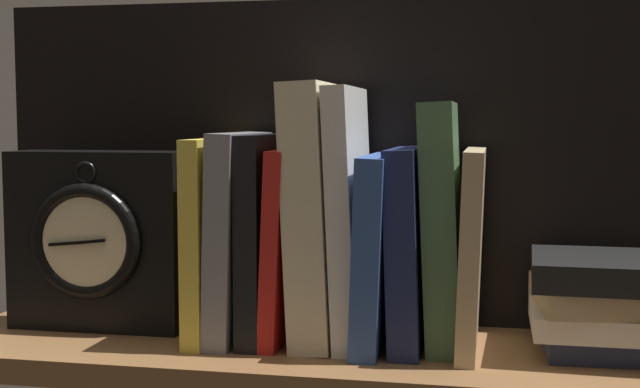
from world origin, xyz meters
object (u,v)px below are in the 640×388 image
book_gray_chess (239,235)px  book_black_skeptic (265,236)px  book_green_romantic (442,225)px  framed_clock (99,240)px  book_stack_side (617,303)px  book_navy_bierce (408,247)px  book_yellow_seinlanguage (215,237)px  book_white_catcher (350,215)px  book_red_requiem (287,244)px  book_tan_shortstories (471,249)px  book_cream_twain (317,213)px  book_blue_modern (377,249)px

book_gray_chess → book_black_skeptic: bearing=0.0°
book_green_romantic → book_black_skeptic: bearing=180.0°
framed_clock → book_stack_side: size_ratio=1.14×
book_gray_chess → book_navy_bierce: 17.35cm
book_yellow_seinlanguage → framed_clock: bearing=180.0°
book_gray_chess → book_white_catcher: book_white_catcher is taller
book_red_requiem → book_green_romantic: 15.81cm
framed_clock → book_stack_side: (52.71, 0.22, -4.60)cm
book_tan_shortstories → book_cream_twain: bearing=180.0°
book_tan_shortstories → framed_clock: size_ratio=1.02×
book_red_requiem → book_blue_modern: bearing=0.0°
framed_clock → book_white_catcher: bearing=-0.0°
book_black_skeptic → book_navy_bierce: size_ratio=1.06×
book_tan_shortstories → book_blue_modern: bearing=180.0°
book_red_requiem → book_cream_twain: (3.11, 0.00, 3.26)cm
book_gray_chess → book_blue_modern: 14.34cm
book_cream_twain → book_stack_side: book_cream_twain is taller
book_gray_chess → book_blue_modern: book_gray_chess is taller
book_green_romantic → framed_clock: book_green_romantic is taller
book_yellow_seinlanguage → book_white_catcher: book_white_catcher is taller
book_red_requiem → framed_clock: bearing=180.0°
book_black_skeptic → book_white_catcher: size_ratio=0.82×
book_yellow_seinlanguage → book_green_romantic: size_ratio=0.85×
book_blue_modern → book_yellow_seinlanguage: bearing=180.0°
book_black_skeptic → book_stack_side: (34.46, 0.22, -5.47)cm
book_gray_chess → book_white_catcher: size_ratio=0.82×
framed_clock → book_black_skeptic: bearing=-0.0°
book_cream_twain → book_green_romantic: book_cream_twain is taller
book_red_requiem → book_green_romantic: (15.64, 0.00, 2.29)cm
book_blue_modern → book_stack_side: 23.33cm
book_navy_bierce → book_green_romantic: bearing=0.0°
book_white_catcher → book_navy_bierce: bearing=0.0°
book_tan_shortstories → book_red_requiem: bearing=180.0°
book_blue_modern → book_cream_twain: bearing=180.0°
book_white_catcher → framed_clock: 27.25cm
framed_clock → book_red_requiem: bearing=-0.0°
book_white_catcher → book_gray_chess: bearing=180.0°
framed_clock → book_green_romantic: bearing=-0.0°
book_stack_side → book_green_romantic: bearing=-179.2°
book_yellow_seinlanguage → book_gray_chess: book_gray_chess is taller
book_cream_twain → framed_clock: bearing=180.0°
book_stack_side → book_yellow_seinlanguage: bearing=-179.7°
book_yellow_seinlanguage → book_tan_shortstories: book_yellow_seinlanguage is taller
book_cream_twain → book_white_catcher: (3.42, 0.00, -0.20)cm
book_black_skeptic → book_navy_bierce: book_black_skeptic is taller
book_white_catcher → book_navy_bierce: book_white_catcher is taller
book_blue_modern → book_stack_side: size_ratio=1.13×
book_navy_bierce → book_stack_side: (19.86, 0.22, -4.84)cm
book_green_romantic → book_stack_side: book_green_romantic is taller
book_cream_twain → book_white_catcher: 3.42cm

